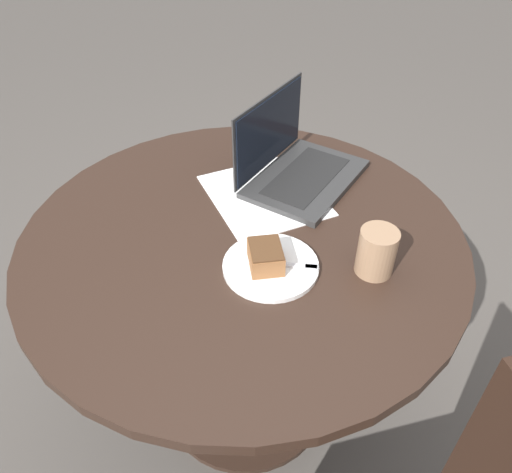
# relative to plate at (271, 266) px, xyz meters

# --- Properties ---
(ground_plane) EXTENTS (12.00, 12.00, 0.00)m
(ground_plane) POSITION_rel_plate_xyz_m (-0.13, -0.06, -0.71)
(ground_plane) COLOR #4C4742
(dining_table) EXTENTS (1.07, 1.07, 0.71)m
(dining_table) POSITION_rel_plate_xyz_m (-0.13, -0.06, -0.16)
(dining_table) COLOR black
(dining_table) RESTS_ON ground_plane
(paper_document) EXTENTS (0.39, 0.36, 0.00)m
(paper_document) POSITION_rel_plate_xyz_m (-0.27, 0.01, -0.00)
(paper_document) COLOR white
(paper_document) RESTS_ON dining_table
(plate) EXTENTS (0.21, 0.21, 0.01)m
(plate) POSITION_rel_plate_xyz_m (0.00, 0.00, 0.00)
(plate) COLOR white
(plate) RESTS_ON dining_table
(cake_slice) EXTENTS (0.09, 0.08, 0.05)m
(cake_slice) POSITION_rel_plate_xyz_m (0.00, -0.01, 0.03)
(cake_slice) COLOR brown
(cake_slice) RESTS_ON plate
(fork) EXTENTS (0.05, 0.17, 0.00)m
(fork) POSITION_rel_plate_xyz_m (0.01, 0.04, 0.01)
(fork) COLOR silver
(fork) RESTS_ON plate
(coffee_glass) EXTENTS (0.08, 0.08, 0.11)m
(coffee_glass) POSITION_rel_plate_xyz_m (0.02, 0.23, 0.05)
(coffee_glass) COLOR #997556
(coffee_glass) RESTS_ON dining_table
(laptop) EXTENTS (0.41, 0.39, 0.22)m
(laptop) POSITION_rel_plate_xyz_m (-0.35, 0.10, 0.03)
(laptop) COLOR #2D2D2D
(laptop) RESTS_ON dining_table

